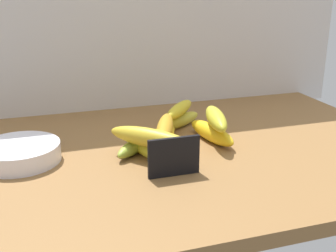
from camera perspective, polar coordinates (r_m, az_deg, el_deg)
name	(u,v)px	position (r cm, az deg, el deg)	size (l,w,h in cm)	color
counter_top	(193,154)	(103.99, 3.42, -3.70)	(110.00, 76.00, 3.00)	brown
back_wall	(149,2)	(133.05, -2.58, 16.21)	(130.00, 2.00, 70.00)	beige
chalkboard_sign	(174,158)	(87.79, 0.77, -4.33)	(11.00, 1.80, 8.40)	black
fruit_bowl	(19,153)	(100.66, -19.21, -3.42)	(18.00, 18.00, 4.06)	silver
banana_0	(180,121)	(117.18, 1.62, 0.74)	(15.63, 3.61, 3.61)	gold
banana_1	(153,153)	(96.31, -2.05, -3.59)	(19.79, 3.25, 3.25)	yellow
banana_2	(211,133)	(107.59, 5.82, -0.89)	(17.73, 4.26, 4.26)	yellow
banana_3	(136,145)	(100.60, -4.27, -2.54)	(15.41, 3.45, 3.45)	#97AE38
banana_4	(163,141)	(103.05, -0.69, -2.02)	(20.85, 3.20, 3.20)	yellow
banana_5	(150,138)	(94.48, -2.41, -1.59)	(20.59, 4.30, 4.30)	gold
banana_6	(216,118)	(105.13, 6.43, 1.02)	(16.99, 4.12, 4.12)	gold
banana_7	(180,109)	(115.26, 1.56, 2.24)	(15.96, 3.37, 3.37)	gold
banana_8	(165,128)	(101.16, -0.44, -0.32)	(20.33, 3.79, 3.79)	#C18D22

